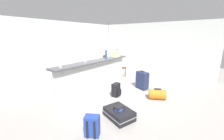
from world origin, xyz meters
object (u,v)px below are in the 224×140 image
(pendant_lamp, at_px, (108,36))
(book_stack, at_px, (119,108))
(dining_table, at_px, (109,62))
(dining_chair_far_side, at_px, (103,63))
(bottle_clear, at_px, (60,62))
(bottle_amber, at_px, (117,52))
(grocery_bag, at_px, (115,54))
(suitcase_flat_black, at_px, (119,114))
(backpack_blue, at_px, (92,126))
(duffel_bag_orange, at_px, (157,94))
(bottle_white, at_px, (85,58))
(suitcase_upright_navy, at_px, (142,80))
(bottle_blue, at_px, (106,54))
(backpack_black, at_px, (116,90))
(dining_chair_near_partition, at_px, (119,66))

(pendant_lamp, distance_m, book_stack, 4.11)
(dining_table, relative_size, dining_chair_far_side, 1.18)
(bottle_clear, xyz_separation_m, dining_chair_far_side, (3.51, 1.64, -0.75))
(bottle_amber, height_order, grocery_bag, bottle_amber)
(suitcase_flat_black, xyz_separation_m, backpack_blue, (-0.80, 0.07, 0.09))
(bottle_clear, xyz_separation_m, duffel_bag_orange, (2.10, -1.72, -1.12))
(dining_table, xyz_separation_m, book_stack, (-2.83, -2.52, -0.39))
(grocery_bag, distance_m, dining_chair_far_side, 2.20)
(grocery_bag, bearing_deg, bottle_white, 176.12)
(backpack_blue, height_order, suitcase_upright_navy, suitcase_upright_navy)
(dining_chair_far_side, distance_m, duffel_bag_orange, 3.66)
(dining_table, xyz_separation_m, dining_chair_far_side, (0.12, 0.49, -0.13))
(bottle_blue, distance_m, dining_table, 2.19)
(dining_chair_far_side, bearing_deg, dining_table, -103.33)
(dining_table, relative_size, backpack_black, 2.62)
(bottle_white, relative_size, grocery_bag, 1.02)
(backpack_black, relative_size, backpack_blue, 1.00)
(bottle_white, bearing_deg, suitcase_flat_black, -101.90)
(bottle_amber, relative_size, pendant_lamp, 0.37)
(suitcase_flat_black, bearing_deg, pendant_lamp, 42.24)
(bottle_amber, xyz_separation_m, suitcase_upright_navy, (0.12, -1.03, -0.94))
(dining_chair_near_partition, distance_m, pendant_lamp, 1.49)
(bottle_amber, xyz_separation_m, dining_chair_far_side, (1.03, 1.58, -0.75))
(grocery_bag, height_order, dining_chair_near_partition, grocery_bag)
(pendant_lamp, relative_size, suitcase_flat_black, 0.83)
(dining_table, height_order, dining_chair_near_partition, dining_chair_near_partition)
(bottle_white, relative_size, suitcase_upright_navy, 0.40)
(grocery_bag, height_order, suitcase_flat_black, grocery_bag)
(bottle_blue, xyz_separation_m, suitcase_flat_black, (-1.12, -1.31, -1.17))
(dining_chair_far_side, distance_m, suitcase_upright_navy, 2.77)
(bottle_blue, bearing_deg, backpack_blue, -147.36)
(bottle_clear, height_order, dining_chair_far_side, bottle_clear)
(dining_chair_far_side, distance_m, suitcase_flat_black, 4.23)
(dining_table, xyz_separation_m, backpack_black, (-1.87, -1.74, -0.44))
(dining_chair_near_partition, bearing_deg, grocery_bag, -152.21)
(bottle_white, relative_size, backpack_blue, 0.63)
(bottle_white, bearing_deg, dining_chair_far_side, 30.65)
(dining_chair_far_side, xyz_separation_m, suitcase_upright_navy, (-0.91, -2.61, -0.19))
(grocery_bag, bearing_deg, backpack_black, -142.48)
(dining_chair_far_side, xyz_separation_m, backpack_black, (-1.99, -2.23, -0.31))
(bottle_white, xyz_separation_m, book_stack, (-0.30, -1.44, -1.01))
(bottle_white, distance_m, dining_chair_near_partition, 2.70)
(dining_chair_far_side, relative_size, suitcase_flat_black, 1.05)
(backpack_black, height_order, suitcase_upright_navy, suitcase_upright_navy)
(dining_table, distance_m, pendant_lamp, 1.23)
(bottle_clear, bearing_deg, dining_chair_far_side, 25.07)
(grocery_bag, xyz_separation_m, backpack_black, (-0.74, -0.57, -1.04))
(bottle_blue, xyz_separation_m, bottle_amber, (0.80, 0.11, -0.01))
(bottle_blue, distance_m, book_stack, 2.01)
(bottle_clear, height_order, bottle_amber, bottle_amber)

